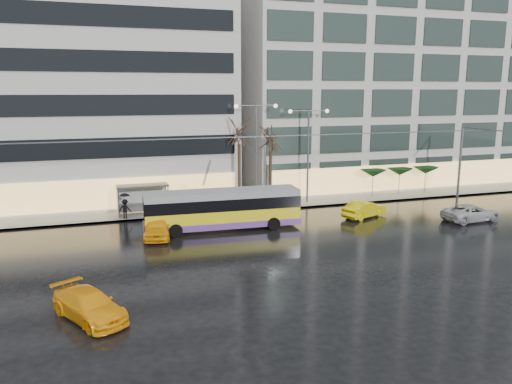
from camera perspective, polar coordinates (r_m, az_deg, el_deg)
name	(u,v)px	position (r m, az deg, el deg)	size (l,w,h in m)	color
ground	(276,243)	(34.63, 2.31, -5.82)	(140.00, 140.00, 0.00)	black
sidewalk	(246,199)	(48.09, -1.15, -0.79)	(80.00, 10.00, 0.15)	gray
kerb	(262,210)	(43.49, 0.71, -2.11)	(80.00, 0.10, 0.15)	slate
building_left	(40,81)	(50.27, -23.50, 11.53)	(34.00, 14.00, 22.00)	beige
building_right	(379,69)	(58.59, 13.91, 13.46)	(32.00, 14.00, 25.00)	beige
trolleybus	(223,210)	(37.64, -3.85, -2.11)	(11.79, 4.79, 5.42)	yellow
catenary	(255,165)	(41.35, -0.10, 3.08)	(42.24, 5.12, 7.00)	#595B60
bus_shelter	(138,193)	(42.66, -13.35, -0.10)	(4.20, 1.60, 2.51)	#595B60
street_lamp_near	(256,141)	(44.14, 0.01, 5.89)	(3.96, 0.36, 9.03)	#595B60
street_lamp_far	(308,142)	(45.93, 5.99, 5.70)	(3.96, 0.36, 8.53)	#595B60
tree_a	(239,128)	(43.81, -1.96, 7.28)	(3.20, 3.20, 8.40)	black
tree_b	(271,135)	(44.96, 1.68, 6.51)	(3.20, 3.20, 7.70)	black
parasol_a	(373,173)	(49.73, 13.23, 2.10)	(2.50, 2.50, 2.65)	#595B60
parasol_b	(400,172)	(51.33, 16.11, 2.23)	(2.50, 2.50, 2.65)	#595B60
parasol_c	(426,170)	(53.05, 18.81, 2.36)	(2.50, 2.50, 2.65)	#595B60
taxi_a	(157,227)	(36.41, -11.24, -3.92)	(1.80, 4.47, 1.52)	#FFA90D
taxi_b	(364,209)	(42.24, 12.27, -1.93)	(1.46, 4.19, 1.38)	yellow
taxi_d	(89,305)	(24.62, -18.53, -12.17)	(1.85, 4.54, 1.32)	#FFA80D
sedan_silver	(471,213)	(43.78, 23.40, -2.17)	(2.24, 4.85, 1.35)	#BBBBC0
pedestrian_a	(185,193)	(43.68, -8.12, -0.14)	(1.22, 1.23, 2.19)	black
pedestrian_b	(160,200)	(44.21, -10.91, -0.93)	(0.98, 0.91, 1.61)	black
pedestrian_c	(125,205)	(41.59, -14.75, -1.44)	(1.18, 1.09, 2.11)	black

